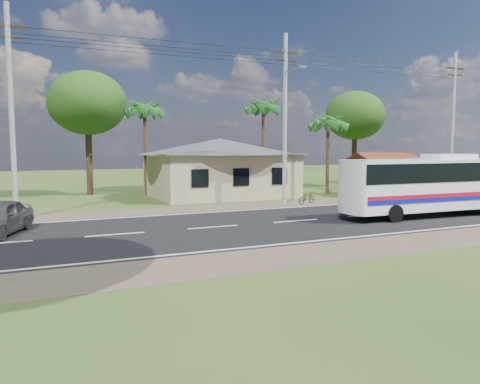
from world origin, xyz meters
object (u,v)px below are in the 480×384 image
at_px(person, 462,185).
at_px(coach_bus, 436,181).
at_px(motorcycle, 307,198).
at_px(waiting_shed, 384,160).

bearing_deg(person, coach_bus, 15.72).
xyz_separation_m(coach_bus, motorcycle, (-3.59, 7.36, -1.53)).
distance_m(coach_bus, person, 13.89).
distance_m(motorcycle, person, 14.93).
bearing_deg(motorcycle, person, -105.90).
relative_size(waiting_shed, coach_bus, 0.47).
relative_size(motorcycle, person, 1.04).
relative_size(waiting_shed, motorcycle, 3.41).
bearing_deg(waiting_shed, coach_bus, -116.92).
height_order(coach_bus, person, coach_bus).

